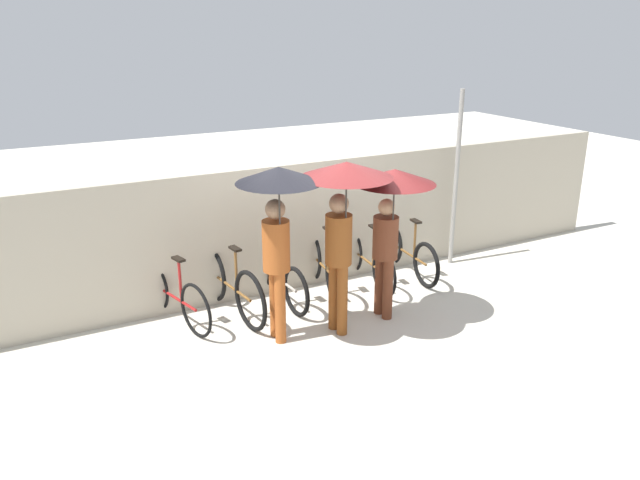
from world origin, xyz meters
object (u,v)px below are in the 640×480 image
object	(u,v)px
parked_bicycle_4	(367,259)
pedestrian_center	(344,199)
parked_bicycle_2	(277,276)
pedestrian_trailing	(391,202)
parked_bicycle_0	(174,295)
parked_bicycle_5	(408,252)
pedestrian_leading	(278,209)
parked_bicycle_1	(230,285)
parked_bicycle_3	(323,265)

from	to	relation	value
parked_bicycle_4	pedestrian_center	bearing A→B (deg)	143.45
parked_bicycle_2	pedestrian_trailing	size ratio (longest dim) A/B	0.87
parked_bicycle_4	pedestrian_center	distance (m)	2.14
parked_bicycle_0	parked_bicycle_5	xyz separation A→B (m)	(3.54, -0.06, -0.01)
parked_bicycle_2	parked_bicycle_0	bearing A→B (deg)	86.66
parked_bicycle_0	parked_bicycle_2	distance (m)	1.42
parked_bicycle_2	pedestrian_center	xyz separation A→B (m)	(0.30, -1.26, 1.36)
parked_bicycle_4	parked_bicycle_5	distance (m)	0.71
parked_bicycle_4	pedestrian_trailing	world-z (taller)	pedestrian_trailing
pedestrian_leading	pedestrian_center	xyz separation A→B (m)	(0.75, -0.17, 0.05)
parked_bicycle_5	pedestrian_center	xyz separation A→B (m)	(-1.82, -1.22, 1.36)
pedestrian_leading	pedestrian_trailing	distance (m)	1.48
parked_bicycle_1	pedestrian_leading	distance (m)	1.63
pedestrian_leading	parked_bicycle_3	bearing A→B (deg)	-132.96
parked_bicycle_5	parked_bicycle_0	bearing A→B (deg)	94.09
parked_bicycle_0	pedestrian_leading	bearing A→B (deg)	-152.83
pedestrian_leading	pedestrian_trailing	world-z (taller)	pedestrian_leading
parked_bicycle_3	parked_bicycle_4	distance (m)	0.71
parked_bicycle_2	parked_bicycle_3	bearing A→B (deg)	-93.48
parked_bicycle_0	parked_bicycle_1	world-z (taller)	parked_bicycle_0
parked_bicycle_1	parked_bicycle_5	world-z (taller)	parked_bicycle_1
parked_bicycle_2	pedestrian_trailing	distance (m)	1.96
parked_bicycle_3	pedestrian_center	bearing A→B (deg)	169.98
parked_bicycle_3	parked_bicycle_2	bearing A→B (deg)	97.43
parked_bicycle_4	pedestrian_leading	size ratio (longest dim) A/B	0.80
parked_bicycle_0	pedestrian_center	distance (m)	2.52
parked_bicycle_2	parked_bicycle_5	size ratio (longest dim) A/B	1.01
parked_bicycle_0	parked_bicycle_4	xyz separation A→B (m)	(2.83, -0.04, -0.01)
parked_bicycle_1	parked_bicycle_3	size ratio (longest dim) A/B	1.07
parked_bicycle_4	parked_bicycle_5	world-z (taller)	parked_bicycle_4
pedestrian_center	pedestrian_trailing	xyz separation A→B (m)	(0.73, 0.10, -0.16)
parked_bicycle_3	parked_bicycle_5	size ratio (longest dim) A/B	1.01
parked_bicycle_1	parked_bicycle_4	size ratio (longest dim) A/B	1.08
parked_bicycle_1	parked_bicycle_2	bearing A→B (deg)	-89.00
parked_bicycle_3	pedestrian_center	world-z (taller)	pedestrian_center
parked_bicycle_3	parked_bicycle_4	size ratio (longest dim) A/B	1.01
parked_bicycle_0	parked_bicycle_3	size ratio (longest dim) A/B	0.96
parked_bicycle_0	pedestrian_center	world-z (taller)	pedestrian_center
parked_bicycle_5	pedestrian_center	world-z (taller)	pedestrian_center
pedestrian_trailing	parked_bicycle_0	bearing A→B (deg)	-27.77
parked_bicycle_0	pedestrian_trailing	xyz separation A→B (m)	(2.44, -1.17, 1.19)
parked_bicycle_1	parked_bicycle_4	world-z (taller)	parked_bicycle_4
parked_bicycle_2	parked_bicycle_4	xyz separation A→B (m)	(1.41, -0.03, 0.01)
parked_bicycle_2	pedestrian_leading	distance (m)	1.76
parked_bicycle_5	pedestrian_trailing	xyz separation A→B (m)	(-1.10, -1.11, 1.20)
parked_bicycle_5	parked_bicycle_1	bearing A→B (deg)	96.03
parked_bicycle_0	pedestrian_leading	distance (m)	1.96
parked_bicycle_1	parked_bicycle_5	size ratio (longest dim) A/B	1.08
parked_bicycle_5	pedestrian_leading	distance (m)	3.07
parked_bicycle_2	parked_bicycle_3	distance (m)	0.71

